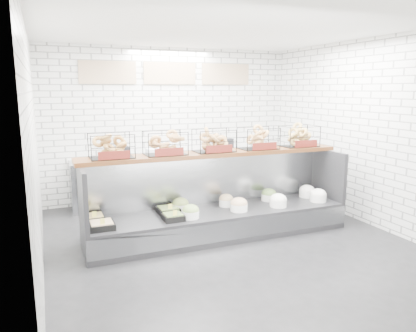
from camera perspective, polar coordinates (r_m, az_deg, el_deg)
name	(u,v)px	position (r m, az deg, el deg)	size (l,w,h in m)	color
ground	(228,242)	(6.04, 2.78, -10.59)	(5.50, 5.50, 0.00)	black
room_shell	(212,98)	(6.17, 0.56, 9.48)	(5.02, 5.51, 3.01)	silver
display_case	(219,213)	(6.23, 1.63, -6.69)	(4.00, 0.90, 1.20)	black
bagel_shelf	(214,143)	(6.15, 0.88, 3.25)	(4.10, 0.50, 0.40)	#3E1F0D
prep_counter	(176,177)	(8.07, -4.53, -1.62)	(4.00, 0.60, 1.20)	#93969B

